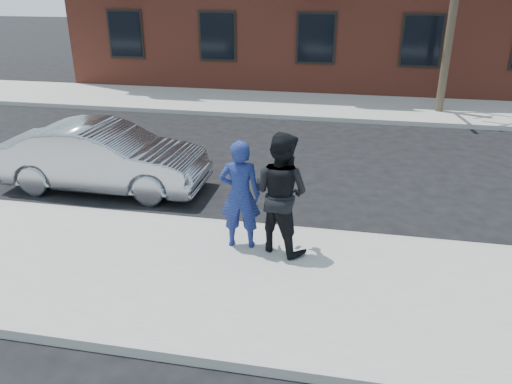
# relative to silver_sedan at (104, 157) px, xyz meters

# --- Properties ---
(ground) EXTENTS (100.00, 100.00, 0.00)m
(ground) POSITION_rel_silver_sedan_xyz_m (3.53, -2.91, -0.73)
(ground) COLOR black
(ground) RESTS_ON ground
(near_sidewalk) EXTENTS (50.00, 3.50, 0.15)m
(near_sidewalk) POSITION_rel_silver_sedan_xyz_m (3.53, -3.16, -0.65)
(near_sidewalk) COLOR gray
(near_sidewalk) RESTS_ON ground
(near_curb) EXTENTS (50.00, 0.10, 0.15)m
(near_curb) POSITION_rel_silver_sedan_xyz_m (3.53, -1.36, -0.65)
(near_curb) COLOR #999691
(near_curb) RESTS_ON ground
(far_sidewalk) EXTENTS (50.00, 3.50, 0.15)m
(far_sidewalk) POSITION_rel_silver_sedan_xyz_m (3.53, 8.34, -0.65)
(far_sidewalk) COLOR gray
(far_sidewalk) RESTS_ON ground
(far_curb) EXTENTS (50.00, 0.10, 0.15)m
(far_curb) POSITION_rel_silver_sedan_xyz_m (3.53, 6.54, -0.65)
(far_curb) COLOR #999691
(far_curb) RESTS_ON ground
(silver_sedan) EXTENTS (4.41, 1.54, 1.45)m
(silver_sedan) POSITION_rel_silver_sedan_xyz_m (0.00, 0.00, 0.00)
(silver_sedan) COLOR #999BA3
(silver_sedan) RESTS_ON ground
(man_hoodie) EXTENTS (0.71, 0.53, 1.84)m
(man_hoodie) POSITION_rel_silver_sedan_xyz_m (3.50, -2.16, 0.34)
(man_hoodie) COLOR navy
(man_hoodie) RESTS_ON near_sidewalk
(man_peacoat) EXTENTS (1.21, 1.10, 2.00)m
(man_peacoat) POSITION_rel_silver_sedan_xyz_m (4.16, -2.15, 0.43)
(man_peacoat) COLOR black
(man_peacoat) RESTS_ON near_sidewalk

